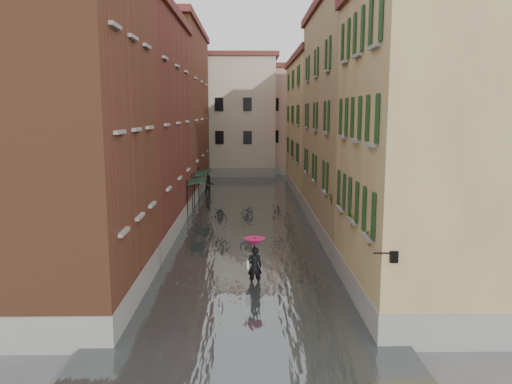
{
  "coord_description": "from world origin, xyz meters",
  "views": [
    {
      "loc": [
        0.07,
        -20.11,
        7.2
      ],
      "look_at": [
        0.48,
        6.01,
        3.0
      ],
      "focal_mm": 35.0,
      "sensor_mm": 36.0,
      "label": 1
    }
  ],
  "objects": [
    {
      "name": "awning_far",
      "position": [
        -3.48,
        18.26,
        2.47
      ],
      "size": [
        1.09,
        3.29,
        2.8
      ],
      "color": "black",
      "rests_on": "ground"
    },
    {
      "name": "window_planters",
      "position": [
        4.12,
        -0.75,
        3.51
      ],
      "size": [
        0.59,
        8.24,
        0.84
      ],
      "color": "#8F5E2E",
      "rests_on": "ground"
    },
    {
      "name": "building_left_near",
      "position": [
        -7.0,
        -2.0,
        6.5
      ],
      "size": [
        6.0,
        8.0,
        13.0
      ],
      "primitive_type": "cube",
      "color": "brown",
      "rests_on": "ground"
    },
    {
      "name": "pedestrian_far",
      "position": [
        -3.33,
        22.78,
        0.92
      ],
      "size": [
        1.1,
        1.0,
        1.84
      ],
      "primitive_type": "imported",
      "rotation": [
        0.0,
        0.0,
        0.42
      ],
      "color": "black",
      "rests_on": "ground"
    },
    {
      "name": "building_right_far",
      "position": [
        7.0,
        24.0,
        5.75
      ],
      "size": [
        6.0,
        16.0,
        11.5
      ],
      "primitive_type": "cube",
      "color": "#98764E",
      "rests_on": "ground"
    },
    {
      "name": "ground",
      "position": [
        0.0,
        0.0,
        0.0
      ],
      "size": [
        120.0,
        120.0,
        0.0
      ],
      "primitive_type": "plane",
      "color": "#5B5B5E",
      "rests_on": "ground"
    },
    {
      "name": "building_end_cream",
      "position": [
        -3.0,
        38.0,
        6.5
      ],
      "size": [
        12.0,
        9.0,
        13.0
      ],
      "primitive_type": "cube",
      "color": "#C0B498",
      "rests_on": "ground"
    },
    {
      "name": "building_right_near",
      "position": [
        7.0,
        -2.0,
        5.75
      ],
      "size": [
        6.0,
        8.0,
        11.5
      ],
      "primitive_type": "cube",
      "color": "#98764E",
      "rests_on": "ground"
    },
    {
      "name": "building_left_far",
      "position": [
        -7.0,
        24.0,
        7.0
      ],
      "size": [
        6.0,
        16.0,
        14.0
      ],
      "primitive_type": "cube",
      "color": "brown",
      "rests_on": "ground"
    },
    {
      "name": "building_left_mid",
      "position": [
        -7.0,
        9.0,
        6.25
      ],
      "size": [
        6.0,
        14.0,
        12.5
      ],
      "primitive_type": "cube",
      "color": "brown",
      "rests_on": "ground"
    },
    {
      "name": "floodwater",
      "position": [
        0.0,
        13.0,
        0.1
      ],
      "size": [
        10.0,
        60.0,
        0.2
      ],
      "primitive_type": "cube",
      "color": "#4C5355",
      "rests_on": "ground"
    },
    {
      "name": "wall_lantern",
      "position": [
        4.33,
        -6.0,
        3.01
      ],
      "size": [
        0.71,
        0.22,
        0.35
      ],
      "color": "black",
      "rests_on": "ground"
    },
    {
      "name": "awning_near",
      "position": [
        -3.49,
        13.76,
        2.47
      ],
      "size": [
        1.09,
        2.97,
        2.8
      ],
      "color": "black",
      "rests_on": "ground"
    },
    {
      "name": "building_right_mid",
      "position": [
        7.0,
        9.0,
        6.5
      ],
      "size": [
        6.0,
        14.0,
        13.0
      ],
      "primitive_type": "cube",
      "color": "#957F5A",
      "rests_on": "ground"
    },
    {
      "name": "pedestrian_main",
      "position": [
        0.32,
        -0.15,
        1.24
      ],
      "size": [
        0.94,
        0.94,
        2.06
      ],
      "color": "black",
      "rests_on": "ground"
    },
    {
      "name": "building_end_pink",
      "position": [
        6.0,
        40.0,
        6.0
      ],
      "size": [
        10.0,
        9.0,
        12.0
      ],
      "primitive_type": "cube",
      "color": "tan",
      "rests_on": "ground"
    }
  ]
}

